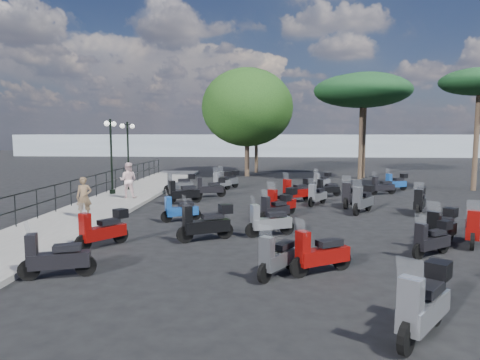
# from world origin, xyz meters

# --- Properties ---
(ground) EXTENTS (120.00, 120.00, 0.00)m
(ground) POSITION_xyz_m (0.00, 0.00, 0.00)
(ground) COLOR black
(ground) RESTS_ON ground
(sidewalk) EXTENTS (3.00, 30.00, 0.15)m
(sidewalk) POSITION_xyz_m (-6.50, 3.00, 0.07)
(sidewalk) COLOR slate
(sidewalk) RESTS_ON ground
(railing) EXTENTS (0.04, 26.04, 1.10)m
(railing) POSITION_xyz_m (-7.80, 2.80, 0.90)
(railing) COLOR black
(railing) RESTS_ON sidewalk
(lamp_post_1) EXTENTS (0.31, 1.13, 3.85)m
(lamp_post_1) POSITION_xyz_m (-7.36, 4.50, 2.34)
(lamp_post_1) COLOR black
(lamp_post_1) RESTS_ON sidewalk
(lamp_post_2) EXTENTS (0.56, 1.05, 3.74)m
(lamp_post_2) POSITION_xyz_m (-7.06, 6.27, 2.28)
(lamp_post_2) COLOR black
(lamp_post_2) RESTS_ON sidewalk
(woman) EXTENTS (0.64, 0.52, 1.52)m
(woman) POSITION_xyz_m (-6.16, -1.65, 0.91)
(woman) COLOR brown
(woman) RESTS_ON sidewalk
(pedestrian_far) EXTENTS (0.84, 0.65, 1.72)m
(pedestrian_far) POSITION_xyz_m (-6.06, 3.16, 1.01)
(pedestrian_far) COLOR beige
(pedestrian_far) RESTS_ON sidewalk
(scooter_0) EXTENTS (1.65, 0.75, 1.35)m
(scooter_0) POSITION_xyz_m (-4.14, -7.86, 0.47)
(scooter_0) COLOR black
(scooter_0) RESTS_ON ground
(scooter_1) EXTENTS (1.16, 1.48, 1.37)m
(scooter_1) POSITION_xyz_m (-4.09, -5.17, 0.52)
(scooter_1) COLOR black
(scooter_1) RESTS_ON ground
(scooter_2) EXTENTS (1.67, 1.04, 1.45)m
(scooter_2) POSITION_xyz_m (-1.21, -4.28, 0.55)
(scooter_2) COLOR black
(scooter_2) RESTS_ON ground
(scooter_3) EXTENTS (1.60, 1.02, 1.42)m
(scooter_3) POSITION_xyz_m (-3.28, 2.52, 0.49)
(scooter_3) COLOR black
(scooter_3) RESTS_ON ground
(scooter_4) EXTENTS (1.69, 0.80, 1.39)m
(scooter_4) POSITION_xyz_m (-4.08, 5.85, 0.52)
(scooter_4) COLOR black
(scooter_4) RESTS_ON ground
(scooter_5) EXTENTS (1.22, 1.41, 1.36)m
(scooter_5) POSITION_xyz_m (-1.64, 8.01, 0.51)
(scooter_5) COLOR black
(scooter_5) RESTS_ON ground
(scooter_6) EXTENTS (1.01, 1.43, 1.31)m
(scooter_6) POSITION_xyz_m (0.91, -7.42, 0.45)
(scooter_6) COLOR black
(scooter_6) RESTS_ON ground
(scooter_7) EXTENTS (1.59, 0.84, 1.34)m
(scooter_7) POSITION_xyz_m (0.71, -3.57, 0.46)
(scooter_7) COLOR black
(scooter_7) RESTS_ON ground
(scooter_8) EXTENTS (1.41, 0.85, 1.23)m
(scooter_8) POSITION_xyz_m (-2.59, -1.49, 0.43)
(scooter_8) COLOR black
(scooter_8) RESTS_ON ground
(scooter_9) EXTENTS (1.23, 1.20, 1.25)m
(scooter_9) POSITION_xyz_m (0.97, -1.20, 0.47)
(scooter_9) COLOR black
(scooter_9) RESTS_ON ground
(scooter_10) EXTENTS (1.65, 0.68, 1.33)m
(scooter_10) POSITION_xyz_m (-2.26, 4.55, 0.50)
(scooter_10) COLOR black
(scooter_10) RESTS_ON ground
(scooter_11) EXTENTS (0.98, 1.60, 1.38)m
(scooter_11) POSITION_xyz_m (-1.91, 7.06, 0.52)
(scooter_11) COLOR black
(scooter_11) RESTS_ON ground
(scooter_12) EXTENTS (1.54, 1.00, 1.37)m
(scooter_12) POSITION_xyz_m (1.89, -7.17, 0.48)
(scooter_12) COLOR black
(scooter_12) RESTS_ON ground
(scooter_13) EXTENTS (1.29, 1.46, 1.42)m
(scooter_13) POSITION_xyz_m (1.24, -0.15, 0.53)
(scooter_13) COLOR black
(scooter_13) RESTS_ON ground
(scooter_14) EXTENTS (1.61, 1.20, 1.47)m
(scooter_14) POSITION_xyz_m (2.08, 3.13, 0.55)
(scooter_14) COLOR black
(scooter_14) RESTS_ON ground
(scooter_15) EXTENTS (0.99, 1.40, 1.28)m
(scooter_15) POSITION_xyz_m (2.93, 2.45, 0.45)
(scooter_15) COLOR black
(scooter_15) RESTS_ON ground
(scooter_16) EXTENTS (1.31, 1.57, 1.49)m
(scooter_16) POSITION_xyz_m (3.16, -10.26, 0.56)
(scooter_16) COLOR black
(scooter_16) RESTS_ON ground
(scooter_17) EXTENTS (1.32, 1.39, 1.39)m
(scooter_17) POSITION_xyz_m (5.75, -4.41, 0.52)
(scooter_17) COLOR black
(scooter_17) RESTS_ON ground
(scooter_18) EXTENTS (1.17, 1.60, 1.45)m
(scooter_18) POSITION_xyz_m (4.59, 0.63, 0.55)
(scooter_18) COLOR black
(scooter_18) RESTS_ON ground
(scooter_19) EXTENTS (0.93, 1.74, 1.46)m
(scooter_19) POSITION_xyz_m (4.30, 2.08, 0.51)
(scooter_19) COLOR black
(scooter_19) RESTS_ON ground
(scooter_20) EXTENTS (1.41, 0.77, 1.19)m
(scooter_20) POSITION_xyz_m (3.77, 5.08, 0.41)
(scooter_20) COLOR black
(scooter_20) RESTS_ON ground
(scooter_21) EXTENTS (1.20, 1.13, 1.20)m
(scooter_21) POSITION_xyz_m (3.92, 8.57, 0.45)
(scooter_21) COLOR black
(scooter_21) RESTS_ON ground
(scooter_23) EXTENTS (1.31, 1.01, 1.21)m
(scooter_23) POSITION_xyz_m (5.07, -5.51, 0.46)
(scooter_23) COLOR black
(scooter_23) RESTS_ON ground
(scooter_24) EXTENTS (0.92, 1.68, 1.42)m
(scooter_24) POSITION_xyz_m (6.68, -4.29, 0.49)
(scooter_24) COLOR black
(scooter_24) RESTS_ON ground
(scooter_25) EXTENTS (0.93, 1.61, 1.37)m
(scooter_25) POSITION_xyz_m (6.87, 0.62, 0.52)
(scooter_25) COLOR black
(scooter_25) RESTS_ON ground
(scooter_26) EXTENTS (1.50, 0.74, 1.25)m
(scooter_26) POSITION_xyz_m (6.80, 6.05, 0.43)
(scooter_26) COLOR black
(scooter_26) RESTS_ON ground
(scooter_27) EXTENTS (1.49, 0.92, 1.29)m
(scooter_27) POSITION_xyz_m (7.94, 7.52, 0.49)
(scooter_27) COLOR black
(scooter_27) RESTS_ON ground
(broadleaf_tree) EXTENTS (6.87, 6.87, 8.09)m
(broadleaf_tree) POSITION_xyz_m (-0.87, 15.33, 5.17)
(broadleaf_tree) COLOR #38281E
(broadleaf_tree) RESTS_ON ground
(pine_0) EXTENTS (6.76, 6.76, 7.40)m
(pine_0) POSITION_xyz_m (7.27, 13.85, 6.20)
(pine_0) COLOR #38281E
(pine_0) RESTS_ON ground
(pine_1) EXTENTS (5.34, 5.34, 7.57)m
(pine_1) POSITION_xyz_m (7.65, 14.62, 6.61)
(pine_1) COLOR #38281E
(pine_1) RESTS_ON ground
(pine_2) EXTENTS (5.76, 5.76, 7.18)m
(pine_2) POSITION_xyz_m (-0.24, 18.45, 6.15)
(pine_2) COLOR #38281E
(pine_2) RESTS_ON ground
(pine_3) EXTENTS (4.32, 4.32, 6.89)m
(pine_3) POSITION_xyz_m (12.49, 8.11, 6.09)
(pine_3) COLOR #38281E
(pine_3) RESTS_ON ground
(distant_hills) EXTENTS (70.00, 8.00, 3.00)m
(distant_hills) POSITION_xyz_m (0.00, 45.00, 1.50)
(distant_hills) COLOR gray
(distant_hills) RESTS_ON ground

